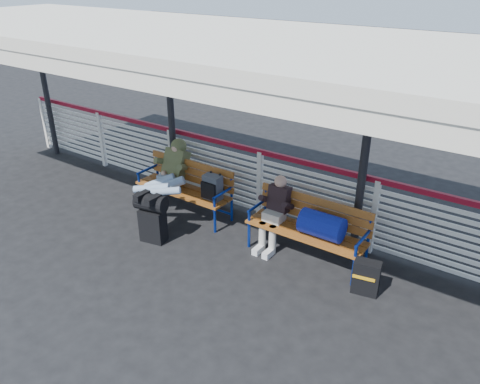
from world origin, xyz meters
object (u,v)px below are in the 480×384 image
Objects in this scene: companion_person at (275,212)px; suitcase_side at (366,277)px; luggage_stack at (152,216)px; bench_left at (193,184)px; traveler_man at (165,181)px; bench_right at (316,224)px.

companion_person is 2.37× the size of suitcase_side.
luggage_stack is 1.05m from bench_left.
traveler_man is 3.62m from suitcase_side.
suitcase_side is at bearing -10.54° from companion_person.
bench_right is at bearing -2.08° from bench_left.
bench_right is at bearing 150.93° from suitcase_side.
companion_person reaches higher than suitcase_side.
suitcase_side is at bearing -0.66° from luggage_stack.
bench_right reaches higher than suitcase_side.
traveler_man is 1.43× the size of companion_person.
companion_person reaches higher than luggage_stack.
luggage_stack is 0.45× the size of bench_left.
bench_left is 1.10× the size of traveler_man.
bench_right reaches higher than luggage_stack.
companion_person is at bearing 158.58° from suitcase_side.
bench_right is at bearing 0.13° from companion_person.
traveler_man is at bearing -174.39° from bench_right.
luggage_stack is at bearing -88.24° from bench_left.
suitcase_side is at bearing -6.70° from bench_left.
suitcase_side is at bearing -18.19° from bench_right.
companion_person reaches higher than bench_right.
luggage_stack is 0.71× the size of companion_person.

